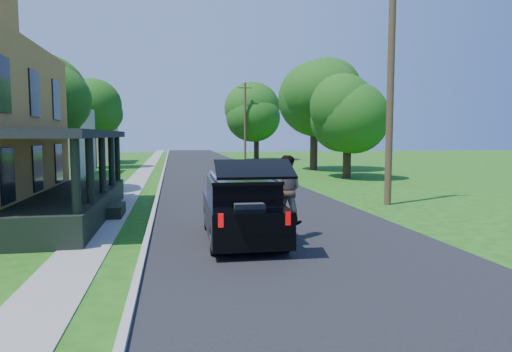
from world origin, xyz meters
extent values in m
plane|color=#1F5110|center=(0.00, 0.00, 0.00)|extent=(140.00, 140.00, 0.00)
cube|color=black|center=(0.00, 20.00, 0.00)|extent=(8.00, 120.00, 0.02)
cube|color=#A1A19C|center=(-4.05, 20.00, 0.00)|extent=(0.15, 120.00, 0.12)
cube|color=gray|center=(-5.60, 20.00, 0.00)|extent=(1.30, 120.00, 0.03)
cube|color=black|center=(-6.80, 6.00, 0.45)|extent=(2.40, 10.00, 0.90)
cube|color=black|center=(-6.80, 6.00, 3.00)|extent=(2.60, 10.30, 0.25)
cube|color=#A9A196|center=(-13.50, 24.00, 2.50)|extent=(8.00, 8.00, 5.00)
pyramid|color=black|center=(-13.50, 24.00, 7.20)|extent=(12.78, 12.78, 2.20)
cube|color=#A9A196|center=(-13.50, 40.00, 2.50)|extent=(8.00, 8.00, 5.00)
pyramid|color=black|center=(-13.50, 40.00, 7.20)|extent=(12.78, 12.78, 2.20)
cube|color=black|center=(-1.40, 1.50, 0.69)|extent=(2.08, 4.73, 0.91)
cube|color=black|center=(-1.40, 1.66, 1.42)|extent=(1.88, 2.95, 0.59)
cube|color=black|center=(-1.40, 1.66, 1.74)|extent=(1.92, 3.04, 0.09)
cube|color=black|center=(-1.45, -0.79, 2.18)|extent=(1.83, 1.01, 0.41)
cube|color=#2F2F34|center=(-1.43, 0.09, 1.01)|extent=(0.76, 0.66, 0.48)
cube|color=silver|center=(-2.18, 1.68, 1.83)|extent=(0.12, 2.58, 0.06)
cube|color=silver|center=(-0.61, 1.64, 1.83)|extent=(0.12, 2.58, 0.06)
cube|color=#990505|center=(-2.24, -0.80, 1.01)|extent=(0.13, 0.07, 0.32)
cube|color=#990505|center=(-0.66, -0.84, 1.01)|extent=(0.13, 0.07, 0.32)
cylinder|color=black|center=(-2.22, 3.07, 0.36)|extent=(0.27, 0.73, 0.72)
cylinder|color=black|center=(-0.51, 3.03, 0.36)|extent=(0.27, 0.73, 0.72)
cylinder|color=black|center=(-2.29, -0.03, 0.36)|extent=(0.27, 0.73, 0.72)
cylinder|color=black|center=(-0.58, -0.07, 0.36)|extent=(0.27, 0.73, 0.72)
imported|color=black|center=(-0.16, 1.37, 1.42)|extent=(1.14, 1.01, 1.95)
cube|color=#B50F12|center=(-0.27, 1.22, 0.33)|extent=(0.53, 0.26, 0.89)
cylinder|color=black|center=(-9.08, 14.02, 1.55)|extent=(0.72, 0.72, 3.10)
sphere|color=#29651A|center=(-9.08, 14.02, 4.56)|extent=(5.81, 5.81, 4.40)
sphere|color=#29651A|center=(-8.60, 13.91, 5.54)|extent=(5.04, 5.04, 3.81)
sphere|color=#29651A|center=(-9.68, 14.18, 5.05)|extent=(5.17, 5.17, 3.91)
cylinder|color=black|center=(-10.21, 31.20, 1.68)|extent=(0.62, 0.62, 3.36)
sphere|color=#29651A|center=(-10.21, 31.20, 4.97)|extent=(5.45, 5.45, 4.83)
sphere|color=#29651A|center=(-9.87, 30.86, 6.04)|extent=(4.72, 4.72, 4.18)
sphere|color=#29651A|center=(-10.64, 31.66, 5.51)|extent=(4.84, 4.84, 4.29)
cylinder|color=black|center=(8.51, 18.63, 1.43)|extent=(0.62, 0.62, 2.86)
sphere|color=#29651A|center=(8.51, 18.63, 4.27)|extent=(4.71, 4.71, 4.22)
sphere|color=#29651A|center=(8.94, 18.38, 5.20)|extent=(4.08, 4.08, 3.66)
sphere|color=#29651A|center=(7.97, 18.96, 4.74)|extent=(4.18, 4.18, 3.75)
cylinder|color=black|center=(8.48, 26.06, 2.11)|extent=(0.82, 0.82, 4.22)
sphere|color=#29651A|center=(8.48, 26.06, 6.38)|extent=(8.35, 8.35, 6.48)
sphere|color=#29651A|center=(8.78, 25.58, 7.82)|extent=(7.23, 7.23, 5.61)
sphere|color=#29651A|center=(8.11, 26.68, 7.10)|extent=(7.42, 7.42, 5.76)
cylinder|color=black|center=(6.49, 42.13, 1.68)|extent=(0.69, 0.69, 3.37)
sphere|color=#29651A|center=(6.49, 42.13, 5.41)|extent=(7.05, 7.05, 6.14)
sphere|color=#29651A|center=(6.96, 41.88, 6.78)|extent=(6.11, 6.11, 5.32)
sphere|color=#29651A|center=(5.88, 42.47, 6.10)|extent=(6.26, 6.26, 5.46)
cylinder|color=#463420|center=(5.70, 6.87, 5.24)|extent=(0.30, 0.30, 10.47)
cylinder|color=#463420|center=(4.50, 38.14, 4.31)|extent=(0.26, 0.26, 8.62)
cube|color=#463420|center=(4.50, 38.14, 8.05)|extent=(1.51, 0.21, 0.11)
camera|label=1|loc=(-3.30, -11.09, 2.96)|focal=32.00mm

